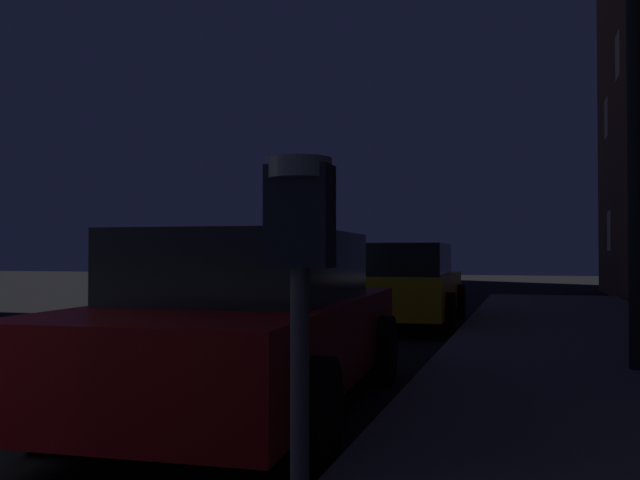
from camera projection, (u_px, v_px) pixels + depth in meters
name	position (u px, v px, depth m)	size (l,w,h in m)	color
parking_meter	(300.00, 273.00, 1.99)	(0.19, 0.19, 1.38)	#59595B
car_red	(249.00, 322.00, 5.45)	(2.15, 4.41, 1.43)	maroon
car_yellow_cab	(402.00, 284.00, 12.04)	(2.12, 4.49, 1.43)	gold
street_lamp	(635.00, 16.00, 6.59)	(0.44, 0.44, 5.10)	black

